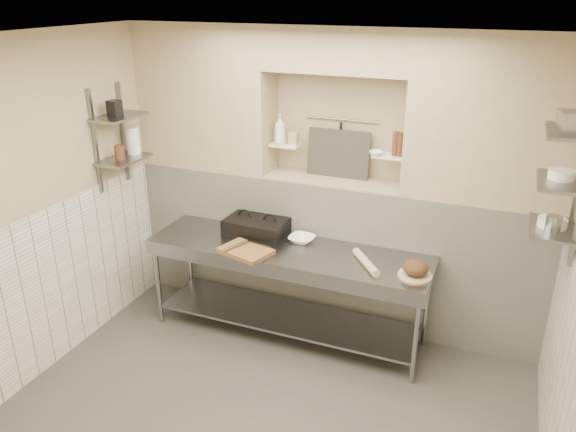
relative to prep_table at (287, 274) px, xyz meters
The scene contains 45 objects.
floor 1.39m from the prep_table, 78.25° to the right, with size 4.00×3.90×0.10m, color #44413D.
ceiling 2.52m from the prep_table, 78.25° to the right, with size 4.00×3.90×0.10m, color silver.
wall_left 2.29m from the prep_table, 146.74° to the right, with size 0.10×3.90×2.80m, color tan.
wall_back 1.14m from the prep_table, 73.24° to the left, with size 4.00×0.10×2.80m, color tan.
backwall_lower 0.62m from the prep_table, 66.54° to the left, with size 4.00×0.40×1.40m, color white.
alcove_sill 0.99m from the prep_table, 66.54° to the left, with size 1.30×0.40×0.02m, color tan.
backwall_pillar_left 1.90m from the prep_table, 152.29° to the left, with size 1.35×0.40×1.40m, color tan.
backwall_pillar_right 2.22m from the prep_table, 19.84° to the left, with size 1.35×0.40×1.40m, color tan.
backwall_header 2.05m from the prep_table, 66.54° to the left, with size 1.30×0.40×0.40m, color tan.
wainscot_left 2.11m from the prep_table, 145.85° to the right, with size 0.02×3.90×1.40m, color white.
wainscot_right 2.53m from the prep_table, 27.89° to the right, with size 0.02×3.90×1.40m, color white.
alcove_shelf_left 1.23m from the prep_table, 114.14° to the left, with size 0.28×0.16×0.03m, color white.
alcove_shelf_right 1.41m from the prep_table, 37.23° to the left, with size 0.28×0.16×0.03m, color white.
utensil_rail 1.52m from the prep_table, 71.54° to the left, with size 0.02×0.02×0.70m, color gray.
hanging_steel 1.37m from the prep_table, 71.06° to the left, with size 0.02×0.02×0.30m, color black.
splash_panel 1.22m from the prep_table, 69.75° to the left, with size 0.60×0.02×0.45m, color #383330.
shelf_rail_left_a 2.08m from the prep_table, behind, with size 0.03×0.03×0.95m, color slate.
shelf_rail_left_b 2.11m from the prep_table, 169.09° to the right, with size 0.03×0.03×0.95m, color slate.
wall_shelf_left_lower 1.86m from the prep_table, behind, with size 0.30×0.50×0.03m, color slate.
wall_shelf_left_upper 2.10m from the prep_table, behind, with size 0.30×0.50×0.03m, color slate.
wall_shelf_right_lower 2.26m from the prep_table, ahead, with size 0.30×0.50×0.03m, color slate.
wall_shelf_right_mid 2.41m from the prep_table, ahead, with size 0.30×0.50×0.03m, color slate.
wall_shelf_right_upper 2.61m from the prep_table, ahead, with size 0.30×0.50×0.03m, color slate.
prep_table is the anchor object (origin of this frame).
panini_press 0.56m from the prep_table, 151.50° to the left, with size 0.59×0.44×0.15m.
cutting_board 0.47m from the prep_table, 145.70° to the right, with size 0.44×0.31×0.04m, color olive.
knife_blade 0.40m from the prep_table, 162.07° to the right, with size 0.25×0.03×0.01m, color gray.
tongs 0.56m from the prep_table, 152.31° to the right, with size 0.02×0.02×0.26m, color gray.
mixing_bowl 0.35m from the prep_table, 70.73° to the left, with size 0.23×0.23×0.06m, color white.
rolling_pin 0.80m from the prep_table, ahead, with size 0.07×0.07×0.44m, color tan.
bread_board 1.19m from the prep_table, ahead, with size 0.28×0.28×0.02m, color tan.
bread_loaf 1.21m from the prep_table, ahead, with size 0.21×0.21×0.13m, color #4C2D19.
bottle_soap 1.35m from the prep_table, 118.58° to the left, with size 0.11×0.11×0.28m, color white.
jar_alcove 1.27m from the prep_table, 106.15° to the left, with size 0.08×0.08×0.12m, color tan.
bowl_alcove 1.36m from the prep_table, 38.47° to the left, with size 0.12×0.12×0.04m, color white.
condiment_a 1.55m from the prep_table, 33.25° to the left, with size 0.06×0.06×0.21m, color #4F2A1A.
condiment_b 1.53m from the prep_table, 34.46° to the left, with size 0.05×0.05×0.22m, color #4F2A1A.
condiment_c 1.52m from the prep_table, 36.13° to the left, with size 0.07×0.07×0.12m, color white.
jug_left 1.94m from the prep_table, behind, with size 0.13×0.13×0.25m, color white.
jar_left 1.91m from the prep_table, behind, with size 0.09×0.09×0.13m, color #4F2A1A.
box_left_upper 2.16m from the prep_table, behind, with size 0.10×0.10×0.15m, color black.
bowl_right 2.28m from the prep_table, ahead, with size 0.20×0.20×0.06m, color white.
canister_right 2.29m from the prep_table, ahead, with size 0.11×0.11×0.11m, color gray.
bowl_right_mid 2.44m from the prep_table, ahead, with size 0.18×0.18×0.06m, color white.
basket_right 2.66m from the prep_table, ahead, with size 0.17×0.20×0.13m, color gray.
Camera 1 is at (1.48, -3.04, 3.10)m, focal length 35.00 mm.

